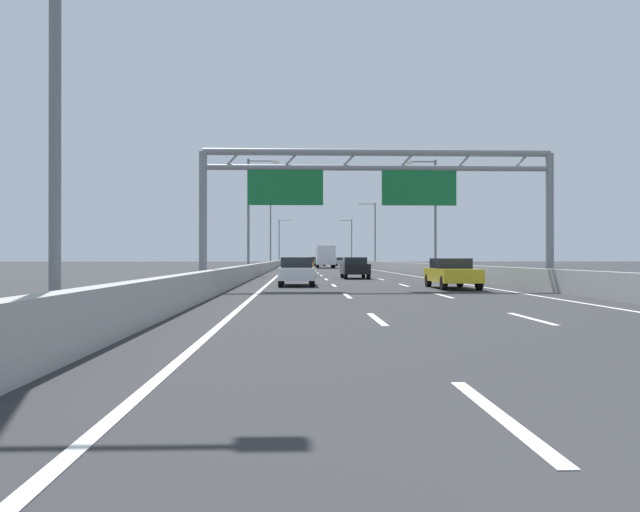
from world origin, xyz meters
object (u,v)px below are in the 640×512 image
object	(u,v)px
yellow_car	(452,273)
box_truck	(325,256)
red_car	(315,261)
streetlamp_left_far	(272,231)
streetlamp_right_distant	(351,239)
silver_car	(341,261)
streetlamp_right_mid	(433,209)
streetlamp_right_far	(374,231)
streetlamp_left_distant	(280,239)
white_car	(297,271)
black_car	(355,268)
green_car	(320,261)
orange_car	(301,266)
sign_gantry	(372,183)
streetlamp_left_near	(69,22)
streetlamp_left_mid	(251,209)

from	to	relation	value
yellow_car	box_truck	world-z (taller)	box_truck
red_car	box_truck	world-z (taller)	box_truck
streetlamp_left_far	streetlamp_right_distant	bearing A→B (deg)	70.28
silver_car	streetlamp_right_mid	bearing A→B (deg)	-86.30
streetlamp_left_far	streetlamp_right_far	xyz separation A→B (m)	(14.93, 0.00, 0.00)
streetlamp_right_far	streetlamp_right_mid	bearing A→B (deg)	-90.00
streetlamp_left_distant	white_car	world-z (taller)	streetlamp_left_distant
streetlamp_left_distant	black_car	distance (m)	92.68
streetlamp_right_far	silver_car	bearing A→B (deg)	103.12
streetlamp_right_distant	red_car	size ratio (longest dim) A/B	2.26
green_car	orange_car	bearing A→B (deg)	-93.24
streetlamp_left_far	yellow_car	world-z (taller)	streetlamp_left_far
streetlamp_left_distant	black_car	size ratio (longest dim) A/B	2.18
streetlamp_left_distant	orange_car	size ratio (longest dim) A/B	2.21
sign_gantry	streetlamp_right_far	xyz separation A→B (m)	(7.73, 65.23, 0.59)
streetlamp_right_mid	yellow_car	xyz separation A→B (m)	(-3.99, -23.17, -4.67)
streetlamp_right_mid	red_car	xyz separation A→B (m)	(-7.67, 79.53, -4.61)
streetlamp_left_far	red_car	size ratio (longest dim) A/B	2.26
orange_car	black_car	world-z (taller)	orange_car
streetlamp_right_mid	red_car	bearing A→B (deg)	95.51
green_car	streetlamp_right_distant	bearing A→B (deg)	74.54
black_car	orange_car	bearing A→B (deg)	124.82
white_car	black_car	xyz separation A→B (m)	(3.94, 11.03, 0.01)
orange_car	red_car	bearing A→B (deg)	87.79
sign_gantry	green_car	bearing A→B (deg)	89.82
streetlamp_left_distant	silver_car	bearing A→B (deg)	-66.41
streetlamp_left_near	streetlamp_left_distant	world-z (taller)	same
streetlamp_right_mid	streetlamp_left_far	size ratio (longest dim) A/B	1.00
streetlamp_right_far	silver_car	world-z (taller)	streetlamp_right_far
streetlamp_right_distant	black_car	xyz separation A→B (m)	(-7.23, -92.25, -4.65)
red_car	box_truck	size ratio (longest dim) A/B	0.53
streetlamp_right_far	box_truck	xyz separation A→B (m)	(-7.41, -6.76, -3.74)
white_car	silver_car	bearing A→B (deg)	84.52
white_car	orange_car	bearing A→B (deg)	88.98
streetlamp_left_mid	streetlamp_right_far	distance (m)	44.24
streetlamp_right_far	orange_car	xyz separation A→B (m)	(-10.88, -45.35, -4.63)
streetlamp_right_mid	streetlamp_left_distant	bearing A→B (deg)	100.16
red_car	green_car	size ratio (longest dim) A/B	1.02
streetlamp_left_far	red_car	world-z (taller)	streetlamp_left_far
streetlamp_left_mid	streetlamp_left_far	size ratio (longest dim) A/B	1.00
streetlamp_right_distant	silver_car	world-z (taller)	streetlamp_right_distant
red_car	white_car	size ratio (longest dim) A/B	0.93
red_car	streetlamp_right_far	bearing A→B (deg)	-78.55
red_car	streetlamp_left_mid	bearing A→B (deg)	-95.22
streetlamp_right_distant	yellow_car	bearing A→B (deg)	-92.14
red_car	orange_car	bearing A→B (deg)	-92.21
white_car	green_car	size ratio (longest dim) A/B	1.10
streetlamp_right_far	black_car	world-z (taller)	streetlamp_right_far
streetlamp_left_far	red_car	xyz separation A→B (m)	(7.26, 37.88, -4.61)
streetlamp_left_far	red_car	bearing A→B (deg)	79.15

